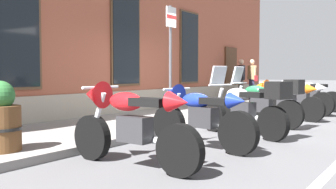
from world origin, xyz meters
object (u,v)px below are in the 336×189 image
Objects in this scene: motorcycle_grey_naked at (310,95)px; motorcycle_orange_sport at (282,98)px; pedestrian_dark_jacket at (241,77)px; barrel_planter at (0,120)px; motorcycle_green_touring at (264,102)px; motorcycle_blue_sport at (197,114)px; pedestrian_tan_coat at (252,77)px; parking_sign at (171,47)px; motorcycle_red_sport at (127,121)px; motorcycle_white_sport at (297,95)px; motorcycle_silver_touring at (246,107)px.

motorcycle_orange_sport is at bearing -179.80° from motorcycle_grey_naked.
barrel_planter is (-11.59, -1.47, -0.51)m from pedestrian_dark_jacket.
pedestrian_dark_jacket is (6.46, 3.30, 0.49)m from motorcycle_green_touring.
motorcycle_blue_sport is 1.00× the size of motorcycle_green_touring.
pedestrian_tan_coat is 8.36m from parking_sign.
motorcycle_green_touring is 2.38m from parking_sign.
pedestrian_dark_jacket is at bearing 19.23° from motorcycle_blue_sport.
motorcycle_blue_sport is 2.93m from motorcycle_green_touring.
motorcycle_green_touring is 7.85m from pedestrian_tan_coat.
motorcycle_grey_naked is (9.10, -0.02, -0.09)m from motorcycle_red_sport.
motorcycle_grey_naked is (2.97, 0.01, -0.07)m from motorcycle_orange_sport.
pedestrian_tan_coat is (0.73, -0.18, 0.00)m from pedestrian_dark_jacket.
barrel_planter is at bearing 111.88° from motorcycle_red_sport.
pedestrian_dark_jacket reaches higher than barrel_planter.
barrel_planter reaches higher than motorcycle_white_sport.
parking_sign is at bearing -170.70° from pedestrian_tan_coat.
motorcycle_silver_touring is 1.00× the size of motorcycle_grey_naked.
motorcycle_green_touring reaches higher than motorcycle_red_sport.
motorcycle_green_touring is at bearing -175.36° from motorcycle_orange_sport.
motorcycle_blue_sport is 2.85m from barrel_planter.
motorcycle_grey_naked is at bearing 1.80° from motorcycle_green_touring.
motorcycle_blue_sport is at bearing 179.54° from motorcycle_green_touring.
motorcycle_silver_touring is at bearing -28.50° from barrel_planter.
barrel_planter is at bearing 166.01° from motorcycle_orange_sport.
motorcycle_white_sport is 4.65m from parking_sign.
parking_sign is 4.28m from barrel_planter.
pedestrian_tan_coat reaches higher than motorcycle_blue_sport.
motorcycle_red_sport is at bearing 179.69° from motorcycle_orange_sport.
pedestrian_tan_coat is at bearing -13.51° from pedestrian_dark_jacket.
pedestrian_dark_jacket is (3.30, 3.14, 0.50)m from motorcycle_white_sport.
barrel_planter is (-2.20, 1.81, -0.01)m from motorcycle_blue_sport.
pedestrian_dark_jacket is at bearing 15.99° from motorcycle_red_sport.
motorcycle_silver_touring is at bearing -6.49° from motorcycle_red_sport.
parking_sign is (-5.67, 1.63, 1.27)m from motorcycle_grey_naked.
barrel_planter reaches higher than motorcycle_grey_naked.
motorcycle_red_sport is 1.79m from barrel_planter.
parking_sign is at bearing -168.51° from pedestrian_dark_jacket.
motorcycle_white_sport is 1.22× the size of pedestrian_tan_coat.
motorcycle_grey_naked is at bearing -120.06° from pedestrian_dark_jacket.
pedestrian_tan_coat reaches higher than barrel_planter.
motorcycle_silver_touring reaches higher than barrel_planter.
motorcycle_green_touring is 3.16m from motorcycle_white_sport.
pedestrian_tan_coat reaches higher than motorcycle_grey_naked.
motorcycle_silver_touring is 1.21× the size of pedestrian_tan_coat.
pedestrian_dark_jacket is at bearing 27.06° from motorcycle_green_touring.
pedestrian_tan_coat is at bearing 17.02° from motorcycle_blue_sport.
motorcycle_white_sport is at bearing 1.30° from motorcycle_blue_sport.
motorcycle_red_sport is at bearing -165.78° from pedestrian_tan_coat.
pedestrian_tan_coat is (8.63, 3.30, 0.50)m from motorcycle_silver_touring.
motorcycle_grey_naked is 1.21× the size of pedestrian_tan_coat.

